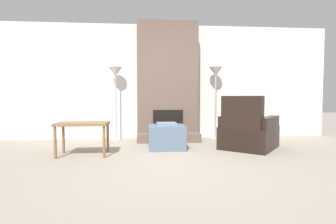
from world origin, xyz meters
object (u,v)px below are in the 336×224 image
(side_table, at_px, (83,127))
(floor_lamp_left, at_px, (115,78))
(armchair, at_px, (248,133))
(floor_lamp_right, at_px, (216,78))
(ottoman, at_px, (167,137))

(side_table, height_order, floor_lamp_left, floor_lamp_left)
(side_table, distance_m, floor_lamp_left, 1.78)
(armchair, xyz_separation_m, floor_lamp_right, (-0.29, 1.19, 1.09))
(ottoman, xyz_separation_m, side_table, (-1.40, -0.45, 0.24))
(armchair, distance_m, floor_lamp_left, 2.98)
(floor_lamp_left, xyz_separation_m, floor_lamp_right, (2.23, 0.00, 0.02))
(floor_lamp_left, relative_size, floor_lamp_right, 0.99)
(side_table, bearing_deg, floor_lamp_right, 29.98)
(armchair, relative_size, floor_lamp_left, 0.82)
(armchair, height_order, floor_lamp_left, floor_lamp_left)
(armchair, height_order, side_table, armchair)
(floor_lamp_right, bearing_deg, ottoman, -138.71)
(floor_lamp_right, bearing_deg, floor_lamp_left, -180.00)
(floor_lamp_left, distance_m, floor_lamp_right, 2.23)
(ottoman, relative_size, side_table, 0.80)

